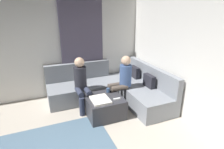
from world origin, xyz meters
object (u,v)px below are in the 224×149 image
(ottoman, at_px, (104,106))
(coffee_mug, at_px, (108,90))
(game_remote, at_px, (117,99))
(person_on_couch_back, at_px, (122,79))
(sectional_couch, at_px, (114,89))
(person_on_couch_side, at_px, (82,82))

(ottoman, bearing_deg, coffee_mug, 140.71)
(game_remote, height_order, person_on_couch_back, person_on_couch_back)
(sectional_couch, xyz_separation_m, ottoman, (0.62, -0.50, -0.07))
(sectional_couch, height_order, game_remote, sectional_couch)
(coffee_mug, xyz_separation_m, person_on_couch_back, (-0.08, 0.38, 0.19))
(ottoman, bearing_deg, person_on_couch_back, 118.27)
(coffee_mug, distance_m, person_on_couch_side, 0.63)
(sectional_couch, relative_size, game_remote, 17.00)
(ottoman, xyz_separation_m, person_on_couch_side, (-0.48, -0.36, 0.45))
(sectional_couch, xyz_separation_m, game_remote, (0.80, -0.28, 0.15))
(sectional_couch, distance_m, person_on_couch_side, 0.95)
(coffee_mug, relative_size, person_on_couch_back, 0.08)
(coffee_mug, height_order, game_remote, coffee_mug)
(ottoman, height_order, game_remote, game_remote)
(sectional_couch, bearing_deg, person_on_couch_back, 9.67)
(coffee_mug, xyz_separation_m, game_remote, (0.40, 0.04, -0.04))
(coffee_mug, distance_m, game_remote, 0.40)
(coffee_mug, height_order, person_on_couch_back, person_on_couch_back)
(game_remote, distance_m, person_on_couch_back, 0.63)
(person_on_couch_side, bearing_deg, ottoman, 126.93)
(sectional_couch, distance_m, game_remote, 0.87)
(sectional_couch, height_order, ottoman, sectional_couch)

